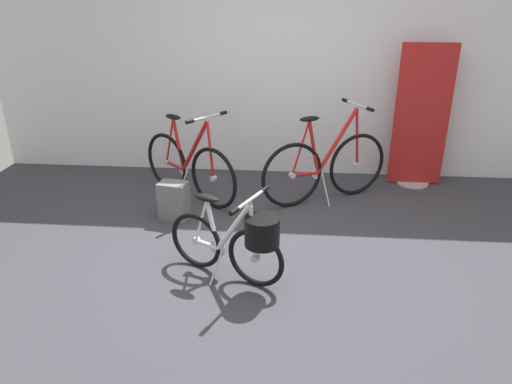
{
  "coord_description": "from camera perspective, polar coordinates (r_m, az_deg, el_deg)",
  "views": [
    {
      "loc": [
        0.17,
        -3.39,
        2.12
      ],
      "look_at": [
        -0.14,
        0.25,
        0.55
      ],
      "focal_mm": 33.52,
      "sensor_mm": 36.0,
      "label": 1
    }
  ],
  "objects": [
    {
      "name": "backpack_on_floor",
      "position": [
        4.76,
        -9.74,
        -1.05
      ],
      "size": [
        0.31,
        0.26,
        0.38
      ],
      "color": "slate",
      "rests_on": "ground_plane"
    },
    {
      "name": "folding_bike_foreground",
      "position": [
        3.64,
        -2.09,
        -5.64
      ],
      "size": [
        0.95,
        0.58,
        0.73
      ],
      "color": "black",
      "rests_on": "ground_plane"
    },
    {
      "name": "display_bike_left",
      "position": [
        5.13,
        -8.03,
        3.07
      ],
      "size": [
        1.15,
        0.87,
        0.97
      ],
      "color": "black",
      "rests_on": "ground_plane"
    },
    {
      "name": "back_wall",
      "position": [
        5.67,
        3.25,
        17.03
      ],
      "size": [
        6.96,
        0.1,
        3.01
      ],
      "primitive_type": "cube",
      "color": "silver",
      "rests_on": "ground_plane"
    },
    {
      "name": "floor_banner_stand",
      "position": [
        5.67,
        19.04,
        7.61
      ],
      "size": [
        0.6,
        0.36,
        1.59
      ],
      "color": "#B7B7BC",
      "rests_on": "ground_plane"
    },
    {
      "name": "ground_plane",
      "position": [
        4.0,
        1.71,
        -8.73
      ],
      "size": [
        6.96,
        6.96,
        0.0
      ],
      "primitive_type": "plane",
      "color": "#38383F"
    },
    {
      "name": "display_bike_right",
      "position": [
        5.07,
        8.32,
        3.05
      ],
      "size": [
        1.32,
        0.78,
        1.03
      ],
      "color": "black",
      "rests_on": "ground_plane"
    }
  ]
}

